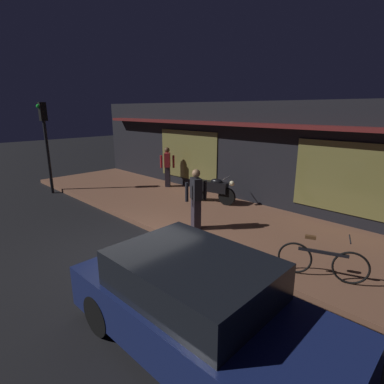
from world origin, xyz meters
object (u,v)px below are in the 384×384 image
(person_bystander, at_px, (196,198))
(parked_car_near, at_px, (198,306))
(bicycle_parked, at_px, (322,261))
(motorcycle, at_px, (213,189))
(traffic_light_pole, at_px, (45,132))
(person_photographer, at_px, (167,166))

(person_bystander, height_order, parked_car_near, person_bystander)
(parked_car_near, bearing_deg, bicycle_parked, 79.07)
(motorcycle, relative_size, bicycle_parked, 1.07)
(traffic_light_pole, xyz_separation_m, parked_car_near, (10.08, -1.85, -1.77))
(bicycle_parked, xyz_separation_m, person_photographer, (-7.66, 2.67, 0.52))
(traffic_light_pole, bearing_deg, parked_car_near, -10.43)
(person_bystander, relative_size, parked_car_near, 0.40)
(person_bystander, bearing_deg, person_photographer, 148.39)
(motorcycle, height_order, parked_car_near, parked_car_near)
(motorcycle, bearing_deg, bicycle_parked, -25.61)
(traffic_light_pole, bearing_deg, person_photographer, 51.25)
(motorcycle, xyz_separation_m, person_photographer, (-2.92, 0.40, 0.38))
(person_photographer, height_order, traffic_light_pole, traffic_light_pole)
(traffic_light_pole, bearing_deg, person_bystander, 9.09)
(motorcycle, xyz_separation_m, parked_car_near, (4.19, -5.16, 0.06))
(bicycle_parked, bearing_deg, person_bystander, 178.15)
(person_bystander, distance_m, parked_car_near, 4.21)
(motorcycle, distance_m, parked_car_near, 6.64)
(bicycle_parked, distance_m, parked_car_near, 2.94)
(person_photographer, relative_size, parked_car_near, 0.40)
(bicycle_parked, xyz_separation_m, traffic_light_pole, (-10.63, -1.03, 1.97))
(bicycle_parked, distance_m, person_bystander, 3.54)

